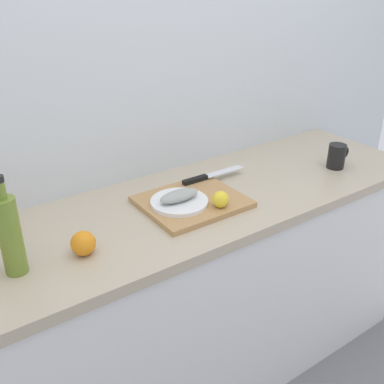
{
  "coord_description": "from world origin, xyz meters",
  "views": [
    {
      "loc": [
        -0.89,
        -1.23,
        1.69
      ],
      "look_at": [
        -0.05,
        -0.02,
        0.95
      ],
      "focal_mm": 42.44,
      "sensor_mm": 36.0,
      "label": 1
    }
  ],
  "objects_px": {
    "lemon_0": "(222,199)",
    "coffee_mug_0": "(337,156)",
    "fish_fillet": "(179,196)",
    "cutting_board": "(192,202)",
    "chef_knife": "(206,177)",
    "white_plate": "(179,202)",
    "olive_oil_bottle": "(10,234)",
    "orange_0": "(83,243)"
  },
  "relations": [
    {
      "from": "olive_oil_bottle",
      "to": "orange_0",
      "type": "bearing_deg",
      "value": -7.99
    },
    {
      "from": "olive_oil_bottle",
      "to": "coffee_mug_0",
      "type": "bearing_deg",
      "value": -1.15
    },
    {
      "from": "lemon_0",
      "to": "olive_oil_bottle",
      "type": "bearing_deg",
      "value": 175.6
    },
    {
      "from": "orange_0",
      "to": "fish_fillet",
      "type": "bearing_deg",
      "value": 10.68
    },
    {
      "from": "chef_knife",
      "to": "coffee_mug_0",
      "type": "bearing_deg",
      "value": -18.59
    },
    {
      "from": "fish_fillet",
      "to": "white_plate",
      "type": "bearing_deg",
      "value": 90.0
    },
    {
      "from": "fish_fillet",
      "to": "orange_0",
      "type": "relative_size",
      "value": 2.04
    },
    {
      "from": "cutting_board",
      "to": "chef_knife",
      "type": "relative_size",
      "value": 1.25
    },
    {
      "from": "white_plate",
      "to": "lemon_0",
      "type": "xyz_separation_m",
      "value": [
        0.11,
        -0.1,
        0.02
      ]
    },
    {
      "from": "cutting_board",
      "to": "olive_oil_bottle",
      "type": "xyz_separation_m",
      "value": [
        -0.65,
        -0.05,
        0.11
      ]
    },
    {
      "from": "fish_fillet",
      "to": "cutting_board",
      "type": "bearing_deg",
      "value": 2.59
    },
    {
      "from": "coffee_mug_0",
      "to": "olive_oil_bottle",
      "type": "bearing_deg",
      "value": 178.85
    },
    {
      "from": "white_plate",
      "to": "chef_knife",
      "type": "distance_m",
      "value": 0.24
    },
    {
      "from": "white_plate",
      "to": "fish_fillet",
      "type": "height_order",
      "value": "fish_fillet"
    },
    {
      "from": "chef_knife",
      "to": "coffee_mug_0",
      "type": "xyz_separation_m",
      "value": [
        0.56,
        -0.19,
        0.02
      ]
    },
    {
      "from": "chef_knife",
      "to": "lemon_0",
      "type": "distance_m",
      "value": 0.24
    },
    {
      "from": "chef_knife",
      "to": "lemon_0",
      "type": "bearing_deg",
      "value": -112.72
    },
    {
      "from": "cutting_board",
      "to": "coffee_mug_0",
      "type": "bearing_deg",
      "value": -6.24
    },
    {
      "from": "chef_knife",
      "to": "lemon_0",
      "type": "height_order",
      "value": "lemon_0"
    },
    {
      "from": "cutting_board",
      "to": "orange_0",
      "type": "bearing_deg",
      "value": -170.33
    },
    {
      "from": "white_plate",
      "to": "fish_fillet",
      "type": "xyz_separation_m",
      "value": [
        0.0,
        -0.0,
        0.03
      ]
    },
    {
      "from": "lemon_0",
      "to": "cutting_board",
      "type": "bearing_deg",
      "value": 117.74
    },
    {
      "from": "olive_oil_bottle",
      "to": "white_plate",
      "type": "bearing_deg",
      "value": 4.62
    },
    {
      "from": "cutting_board",
      "to": "orange_0",
      "type": "relative_size",
      "value": 4.73
    },
    {
      "from": "white_plate",
      "to": "olive_oil_bottle",
      "type": "distance_m",
      "value": 0.6
    },
    {
      "from": "cutting_board",
      "to": "coffee_mug_0",
      "type": "distance_m",
      "value": 0.71
    },
    {
      "from": "olive_oil_bottle",
      "to": "coffee_mug_0",
      "type": "xyz_separation_m",
      "value": [
        1.36,
        -0.03,
        -0.07
      ]
    },
    {
      "from": "chef_knife",
      "to": "orange_0",
      "type": "bearing_deg",
      "value": -161.89
    },
    {
      "from": "fish_fillet",
      "to": "olive_oil_bottle",
      "type": "height_order",
      "value": "olive_oil_bottle"
    },
    {
      "from": "olive_oil_bottle",
      "to": "coffee_mug_0",
      "type": "height_order",
      "value": "olive_oil_bottle"
    },
    {
      "from": "chef_knife",
      "to": "white_plate",
      "type": "bearing_deg",
      "value": -149.87
    },
    {
      "from": "fish_fillet",
      "to": "orange_0",
      "type": "bearing_deg",
      "value": -169.32
    },
    {
      "from": "fish_fillet",
      "to": "chef_knife",
      "type": "bearing_deg",
      "value": 29.73
    },
    {
      "from": "white_plate",
      "to": "orange_0",
      "type": "xyz_separation_m",
      "value": [
        -0.4,
        -0.07,
        0.01
      ]
    },
    {
      "from": "coffee_mug_0",
      "to": "orange_0",
      "type": "relative_size",
      "value": 1.49
    },
    {
      "from": "cutting_board",
      "to": "chef_knife",
      "type": "height_order",
      "value": "chef_knife"
    },
    {
      "from": "cutting_board",
      "to": "orange_0",
      "type": "xyz_separation_m",
      "value": [
        -0.45,
        -0.08,
        0.03
      ]
    },
    {
      "from": "lemon_0",
      "to": "coffee_mug_0",
      "type": "height_order",
      "value": "coffee_mug_0"
    },
    {
      "from": "coffee_mug_0",
      "to": "lemon_0",
      "type": "bearing_deg",
      "value": -177.66
    },
    {
      "from": "lemon_0",
      "to": "orange_0",
      "type": "xyz_separation_m",
      "value": [
        -0.51,
        0.03,
        -0.01
      ]
    },
    {
      "from": "fish_fillet",
      "to": "olive_oil_bottle",
      "type": "bearing_deg",
      "value": -175.38
    },
    {
      "from": "fish_fillet",
      "to": "lemon_0",
      "type": "xyz_separation_m",
      "value": [
        0.11,
        -0.1,
        -0.0
      ]
    }
  ]
}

